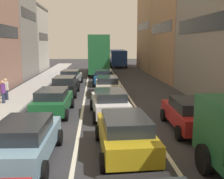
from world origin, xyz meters
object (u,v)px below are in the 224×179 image
(sedan_right_lane_behind_truck, at_px, (190,113))
(pedestrian_near_kerb, at_px, (6,88))
(coupe_centre_lane_fourth, at_px, (107,85))
(hatchback_centre_lane_third, at_px, (110,102))
(sedan_left_lane_fourth, at_px, (65,85))
(sedan_centre_lane_fifth, at_px, (103,77))
(sedan_centre_lane_second, at_px, (125,133))
(pedestrian_mid_sidewalk, at_px, (3,91))
(sedan_left_lane_fifth, at_px, (71,77))
(sedan_left_lane_third, at_px, (53,101))
(bus_far_queue_secondary, at_px, (118,57))
(bus_mid_queue_primary, at_px, (100,53))
(wagon_left_lane_second, at_px, (25,139))

(sedan_right_lane_behind_truck, bearing_deg, pedestrian_near_kerb, 58.50)
(sedan_right_lane_behind_truck, bearing_deg, coupe_centre_lane_fourth, 22.60)
(hatchback_centre_lane_third, bearing_deg, sedan_left_lane_fourth, 22.37)
(pedestrian_near_kerb, bearing_deg, sedan_centre_lane_fifth, -178.12)
(pedestrian_near_kerb, bearing_deg, hatchback_centre_lane_third, 104.09)
(sedan_centre_lane_second, distance_m, pedestrian_mid_sidewalk, 11.16)
(hatchback_centre_lane_third, distance_m, sedan_left_lane_fifth, 12.21)
(hatchback_centre_lane_third, xyz_separation_m, coupe_centre_lane_fourth, (0.18, 6.41, 0.00))
(coupe_centre_lane_fourth, distance_m, pedestrian_near_kerb, 7.53)
(pedestrian_mid_sidewalk, bearing_deg, coupe_centre_lane_fourth, 22.36)
(coupe_centre_lane_fourth, distance_m, sedan_left_lane_fifth, 6.33)
(sedan_centre_lane_second, distance_m, sedan_left_lane_third, 6.89)
(coupe_centre_lane_fourth, relative_size, bus_far_queue_secondary, 0.41)
(sedan_left_lane_third, height_order, sedan_centre_lane_fifth, same)
(coupe_centre_lane_fourth, height_order, sedan_left_lane_fifth, same)
(hatchback_centre_lane_third, relative_size, bus_far_queue_secondary, 0.42)
(sedan_centre_lane_second, height_order, bus_mid_queue_primary, bus_mid_queue_primary)
(sedan_left_lane_fifth, distance_m, bus_far_queue_secondary, 22.30)
(pedestrian_near_kerb, bearing_deg, bus_far_queue_secondary, -154.54)
(sedan_left_lane_third, relative_size, pedestrian_near_kerb, 2.62)
(sedan_left_lane_third, bearing_deg, sedan_centre_lane_fifth, -14.50)
(coupe_centre_lane_fourth, height_order, bus_mid_queue_primary, bus_mid_queue_primary)
(sedan_left_lane_third, distance_m, sedan_centre_lane_fifth, 11.59)
(hatchback_centre_lane_third, relative_size, sedan_centre_lane_fifth, 1.02)
(sedan_centre_lane_second, bearing_deg, sedan_right_lane_behind_truck, -55.21)
(hatchback_centre_lane_third, height_order, pedestrian_near_kerb, pedestrian_near_kerb)
(coupe_centre_lane_fourth, bearing_deg, sedan_left_lane_fourth, 87.57)
(sedan_centre_lane_second, relative_size, bus_mid_queue_primary, 0.41)
(coupe_centre_lane_fourth, distance_m, bus_mid_queue_primary, 14.94)
(sedan_left_lane_fourth, relative_size, bus_far_queue_secondary, 0.41)
(hatchback_centre_lane_third, xyz_separation_m, pedestrian_near_kerb, (-7.04, 4.28, 0.15))
(sedan_centre_lane_fifth, bearing_deg, hatchback_centre_lane_third, -179.86)
(sedan_centre_lane_fifth, height_order, bus_mid_queue_primary, bus_mid_queue_primary)
(sedan_right_lane_behind_truck, distance_m, pedestrian_near_kerb, 12.80)
(sedan_centre_lane_fifth, xyz_separation_m, sedan_right_lane_behind_truck, (3.65, -14.45, 0.00))
(wagon_left_lane_second, bearing_deg, bus_mid_queue_primary, -4.91)
(pedestrian_near_kerb, bearing_deg, sedan_left_lane_fifth, -162.00)
(sedan_centre_lane_second, xyz_separation_m, sedan_left_lane_fifth, (-3.43, 17.10, 0.00))
(hatchback_centre_lane_third, xyz_separation_m, sedan_left_lane_fifth, (-3.15, 11.79, 0.00))
(sedan_left_lane_fourth, height_order, pedestrian_mid_sidewalk, pedestrian_mid_sidewalk)
(sedan_right_lane_behind_truck, xyz_separation_m, pedestrian_near_kerb, (-10.72, 7.00, 0.15))
(bus_mid_queue_primary, height_order, pedestrian_near_kerb, bus_mid_queue_primary)
(sedan_right_lane_behind_truck, relative_size, bus_mid_queue_primary, 0.41)
(sedan_centre_lane_fifth, distance_m, bus_mid_queue_primary, 9.68)
(bus_mid_queue_primary, bearing_deg, wagon_left_lane_second, 175.58)
(pedestrian_near_kerb, bearing_deg, sedan_centre_lane_second, 82.72)
(sedan_left_lane_fourth, bearing_deg, hatchback_centre_lane_third, -152.77)
(sedan_left_lane_fifth, bearing_deg, sedan_centre_lane_fifth, -87.93)
(sedan_centre_lane_second, xyz_separation_m, pedestrian_near_kerb, (-7.32, 9.59, 0.15))
(sedan_left_lane_fifth, height_order, pedestrian_mid_sidewalk, pedestrian_mid_sidewalk)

